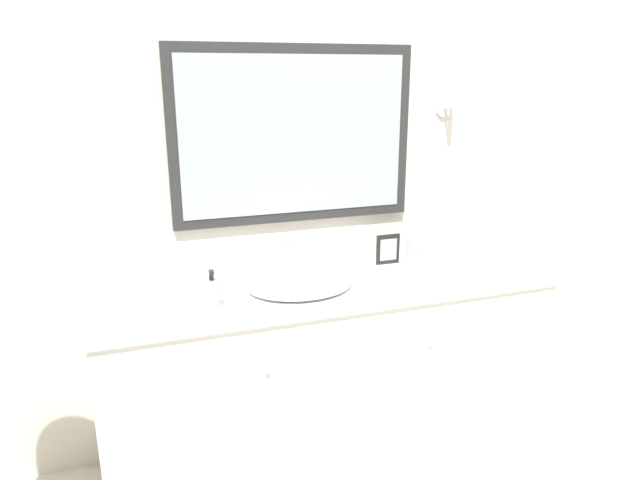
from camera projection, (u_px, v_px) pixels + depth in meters
wall_back at (306, 183)px, 2.70m from camera, size 8.00×0.18×2.55m
vanity_counter at (329, 373)px, 2.64m from camera, size 2.05×0.60×0.89m
sink_basin at (300, 284)px, 2.45m from camera, size 0.45×0.41×0.17m
soap_bottle at (212, 294)px, 2.20m from camera, size 0.06×0.06×0.17m
appliance_box at (432, 254)px, 2.69m from camera, size 0.21×0.13×0.14m
picture_frame at (388, 249)px, 2.74m from camera, size 0.12×0.01×0.15m
hand_towel_near_sink at (180, 283)px, 2.44m from camera, size 0.15×0.12×0.05m
metal_tray at (453, 256)px, 2.86m from camera, size 0.17×0.12×0.01m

